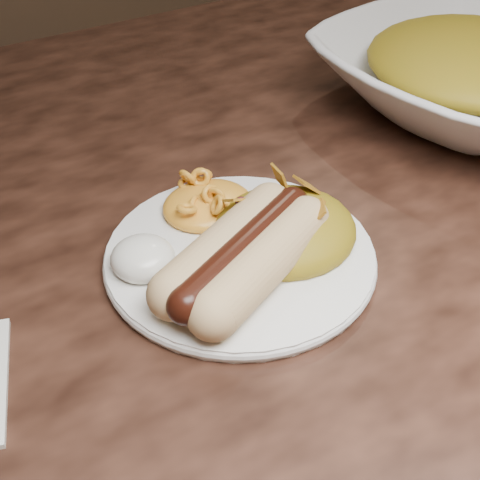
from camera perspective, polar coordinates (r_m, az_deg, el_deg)
table at (r=0.60m, az=1.60°, el=-4.93°), size 1.60×0.90×0.75m
plate at (r=0.49m, az=-0.00°, el=-1.37°), size 0.26×0.26×0.01m
hotdog at (r=0.46m, az=0.35°, el=-1.16°), size 0.13×0.11×0.04m
mac_and_cheese at (r=0.52m, az=-2.77°, el=3.87°), size 0.09×0.09×0.03m
sour_cream at (r=0.47m, az=-8.35°, el=-1.01°), size 0.05×0.05×0.03m
taco_salad at (r=0.49m, az=3.91°, el=1.90°), size 0.11×0.10×0.05m
serving_bowl at (r=0.72m, az=19.05°, el=13.06°), size 0.31×0.31×0.07m
bowl_filling at (r=0.71m, az=19.30°, el=14.14°), size 0.24×0.24×0.05m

